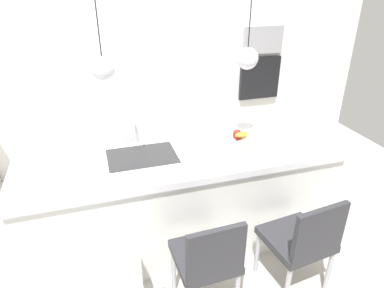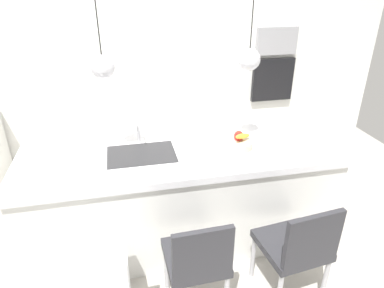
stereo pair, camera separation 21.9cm
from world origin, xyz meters
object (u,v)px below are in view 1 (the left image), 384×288
microwave (263,40)px  oven (259,78)px  fruit_bowl (236,140)px  chair_middle (208,259)px  chair_near (108,282)px  chair_far (302,239)px

microwave → oven: (0.00, 0.00, -0.50)m
fruit_bowl → chair_middle: size_ratio=0.32×
fruit_bowl → microwave: (1.04, 1.61, 0.55)m
microwave → chair_near: size_ratio=0.61×
chair_middle → oven: bearing=56.9°
microwave → chair_near: bearing=-132.8°
fruit_bowl → chair_middle: 1.07m
oven → chair_far: oven is taller
oven → chair_far: (-0.83, -2.43, -0.52)m
microwave → chair_near: (-2.25, -2.43, -1.00)m
fruit_bowl → microwave: 2.00m
microwave → chair_middle: (-1.58, -2.42, -1.00)m
microwave → chair_middle: bearing=-123.1°
chair_near → chair_middle: chair_near is taller
chair_middle → chair_far: (0.75, -0.01, -0.02)m
microwave → oven: 0.50m
oven → chair_near: (-2.25, -2.43, -0.50)m
oven → chair_near: bearing=-132.8°
fruit_bowl → chair_near: size_ratio=0.31×
fruit_bowl → chair_near: bearing=-146.0°
microwave → chair_middle: microwave is taller
chair_near → chair_far: size_ratio=1.03×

